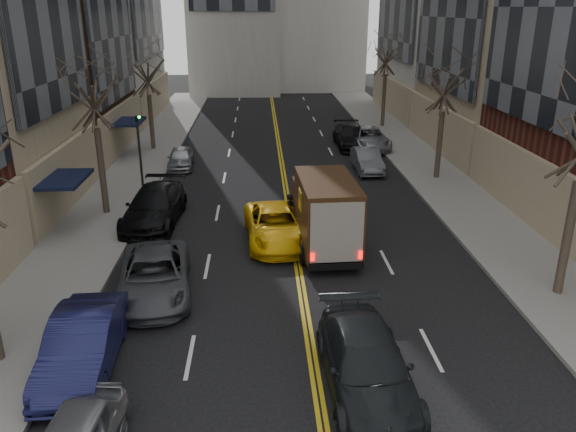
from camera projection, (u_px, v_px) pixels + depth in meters
name	position (u px, v px, depth m)	size (l,w,h in m)	color
sidewalk_left	(133.00, 173.00, 33.53)	(4.00, 66.00, 0.15)	slate
sidewalk_right	(430.00, 169.00, 34.40)	(4.00, 66.00, 0.15)	slate
tree_lf_mid	(90.00, 74.00, 24.71)	(3.20, 3.20, 8.91)	#382D23
tree_lf_far	(146.00, 61.00, 37.07)	(3.20, 3.20, 8.12)	#382D23
tree_rt_mid	(446.00, 70.00, 30.39)	(3.20, 3.20, 8.32)	#382D23
tree_rt_far	(387.00, 43.00, 44.22)	(3.20, 3.20, 9.11)	#382D23
traffic_signal	(139.00, 147.00, 27.97)	(0.29, 0.26, 4.70)	black
ups_truck	(325.00, 213.00, 22.72)	(2.53, 5.75, 3.10)	black
observer_sedan	(366.00, 365.00, 14.40)	(2.31, 5.32, 1.52)	black
taxi	(275.00, 226.00, 23.66)	(2.41, 5.23, 1.45)	#E2AB09
pedestrian	(291.00, 211.00, 25.09)	(0.59, 0.39, 1.61)	black
parked_lf_b	(83.00, 344.00, 15.25)	(1.67, 4.78, 1.58)	#13153D
parked_lf_c	(154.00, 276.00, 19.28)	(2.40, 5.19, 1.44)	#44474B
parked_lf_d	(154.00, 206.00, 25.69)	(2.29, 5.63, 1.63)	black
parked_lf_e	(181.00, 158.00, 34.69)	(1.50, 3.73, 1.27)	#9FA2A6
parked_rt_a	(367.00, 160.00, 34.00)	(1.44, 4.13, 1.36)	#53565C
parked_rt_b	(369.00, 138.00, 39.45)	(2.44, 5.30, 1.47)	#9D9FA5
parked_rt_c	(351.00, 137.00, 39.79)	(2.15, 5.30, 1.54)	black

